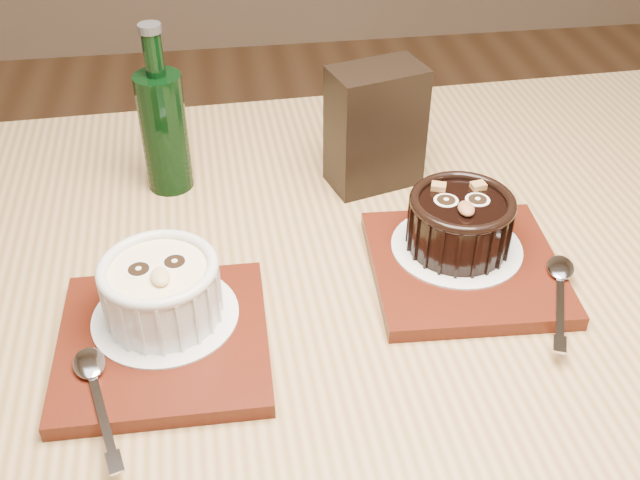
# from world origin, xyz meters

# --- Properties ---
(table) EXTENTS (1.22, 0.84, 0.75)m
(table) POSITION_xyz_m (-0.17, 0.13, 0.66)
(table) COLOR olive
(table) RESTS_ON ground
(tray_left) EXTENTS (0.18, 0.18, 0.01)m
(tray_left) POSITION_xyz_m (-0.31, 0.07, 0.76)
(tray_left) COLOR #50190D
(tray_left) RESTS_ON table
(doily_left) EXTENTS (0.13, 0.13, 0.00)m
(doily_left) POSITION_xyz_m (-0.31, 0.09, 0.77)
(doily_left) COLOR white
(doily_left) RESTS_ON tray_left
(ramekin_white) EXTENTS (0.10, 0.10, 0.06)m
(ramekin_white) POSITION_xyz_m (-0.31, 0.09, 0.80)
(ramekin_white) COLOR silver
(ramekin_white) RESTS_ON doily_left
(spoon_left) EXTENTS (0.06, 0.14, 0.01)m
(spoon_left) POSITION_xyz_m (-0.36, 0.01, 0.77)
(spoon_left) COLOR silver
(spoon_left) RESTS_ON tray_left
(tray_right) EXTENTS (0.19, 0.19, 0.01)m
(tray_right) POSITION_xyz_m (-0.02, 0.13, 0.76)
(tray_right) COLOR #50190D
(tray_right) RESTS_ON table
(doily_right) EXTENTS (0.13, 0.13, 0.00)m
(doily_right) POSITION_xyz_m (-0.02, 0.15, 0.77)
(doily_right) COLOR white
(doily_right) RESTS_ON tray_right
(ramekin_dark) EXTENTS (0.10, 0.10, 0.06)m
(ramekin_dark) POSITION_xyz_m (-0.02, 0.15, 0.80)
(ramekin_dark) COLOR black
(ramekin_dark) RESTS_ON doily_right
(spoon_right) EXTENTS (0.08, 0.13, 0.01)m
(spoon_right) POSITION_xyz_m (0.05, 0.07, 0.77)
(spoon_right) COLOR silver
(spoon_right) RESTS_ON tray_right
(condiment_stand) EXTENTS (0.11, 0.08, 0.14)m
(condiment_stand) POSITION_xyz_m (-0.07, 0.31, 0.82)
(condiment_stand) COLOR black
(condiment_stand) RESTS_ON table
(green_bottle) EXTENTS (0.05, 0.05, 0.19)m
(green_bottle) POSITION_xyz_m (-0.31, 0.33, 0.82)
(green_bottle) COLOR black
(green_bottle) RESTS_ON table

